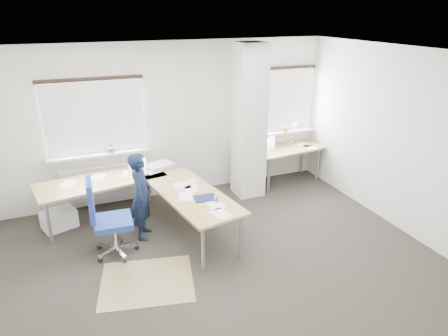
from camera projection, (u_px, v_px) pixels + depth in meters
name	position (u px, v px, depth m)	size (l,w,h in m)	color
ground	(222.00, 263.00, 5.55)	(6.00, 6.00, 0.00)	#282520
room_shell	(222.00, 132.00, 5.36)	(6.04, 5.04, 2.82)	beige
floor_mat	(147.00, 281.00, 5.17)	(1.17, 0.99, 0.01)	#998253
white_crate	(59.00, 219.00, 6.40)	(0.50, 0.35, 0.30)	white
desk_main	(148.00, 187.00, 6.23)	(2.82, 2.63, 0.96)	olive
desk_side	(287.00, 150.00, 7.93)	(1.47, 0.86, 1.22)	olive
task_chair	(111.00, 234.00, 5.64)	(0.64, 0.63, 1.17)	navy
person	(141.00, 196.00, 5.98)	(0.50, 0.32, 1.36)	black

